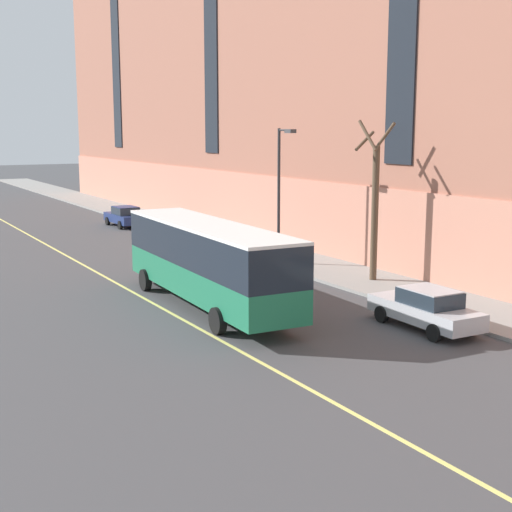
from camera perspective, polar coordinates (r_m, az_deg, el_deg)
name	(u,v)px	position (r m, az deg, el deg)	size (l,w,h in m)	color
ground_plane	(198,301)	(31.03, -4.70, -3.63)	(260.00, 260.00, 0.00)	#424244
sidewalk	(326,268)	(38.02, 5.62, -0.99)	(4.32, 160.00, 0.15)	gray
city_bus	(207,259)	(29.47, -3.91, -0.25)	(3.20, 12.61, 3.55)	#1E704C
parked_car_red_0	(220,246)	(40.72, -2.89, 0.79)	(2.05, 4.33, 1.56)	#B21E19
parked_car_navy_1	(125,216)	(55.70, -10.44, 3.14)	(2.04, 4.60, 1.56)	navy
parked_car_silver_3	(426,308)	(27.27, 13.44, -4.10)	(2.00, 4.77, 1.56)	#B7B7BC
street_tree_mid_block	(374,203)	(34.59, 9.46, 4.19)	(1.66, 1.61, 7.65)	brown
street_lamp	(281,182)	(38.27, 2.02, 5.92)	(0.36, 1.48, 7.26)	#2D2D30
lane_centerline	(133,292)	(33.05, -9.78, -2.89)	(0.16, 140.00, 0.01)	#E0D66B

